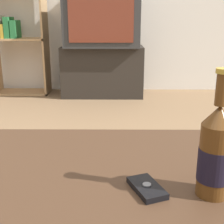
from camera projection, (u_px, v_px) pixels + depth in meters
name	position (u px, v px, depth m)	size (l,w,h in m)	color
coffee_table	(70.00, 217.00, 0.71)	(1.26, 0.85, 0.44)	#422B1C
tv_stand	(103.00, 71.00, 3.36)	(0.85, 0.43, 0.53)	#28231E
television	(102.00, 19.00, 3.20)	(0.75, 0.59, 0.54)	#2D2D2D
bookshelf	(15.00, 36.00, 3.33)	(0.58, 0.30, 1.19)	tan
beer_bottle	(215.00, 153.00, 0.67)	(0.07, 0.07, 0.28)	#563314
cell_phone	(147.00, 188.00, 0.71)	(0.09, 0.12, 0.02)	black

